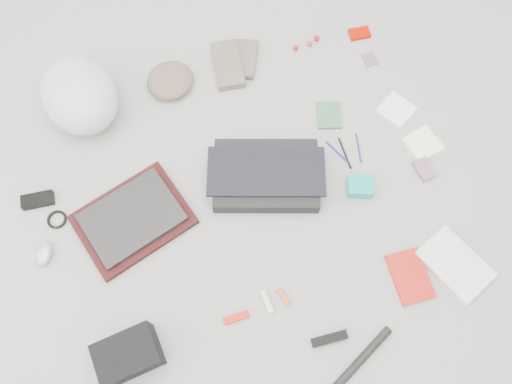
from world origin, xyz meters
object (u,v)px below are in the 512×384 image
object	(u,v)px
accordion_wallet	(360,187)
messenger_bag	(266,176)
book_red	(410,276)
bike_helmet	(79,95)
camera_bag	(129,355)
laptop	(132,217)

from	to	relation	value
accordion_wallet	messenger_bag	bearing A→B (deg)	176.50
book_red	accordion_wallet	size ratio (longest dim) A/B	1.92
bike_helmet	camera_bag	xyz separation A→B (m)	(-0.07, -0.97, -0.04)
laptop	book_red	distance (m)	1.00
camera_bag	accordion_wallet	distance (m)	0.99
camera_bag	book_red	bearing A→B (deg)	-8.32
bike_helmet	accordion_wallet	xyz separation A→B (m)	(0.87, -0.68, -0.08)
camera_bag	accordion_wallet	size ratio (longest dim) A/B	2.04
messenger_bag	bike_helmet	size ratio (longest dim) A/B	1.10
book_red	laptop	bearing A→B (deg)	152.78
messenger_bag	book_red	distance (m)	0.62
bike_helmet	book_red	size ratio (longest dim) A/B	1.93
messenger_bag	bike_helmet	distance (m)	0.77
laptop	book_red	xyz separation A→B (m)	(0.85, -0.53, -0.03)
laptop	camera_bag	distance (m)	0.47
messenger_bag	bike_helmet	bearing A→B (deg)	157.09
bike_helmet	camera_bag	world-z (taller)	bike_helmet
book_red	messenger_bag	bearing A→B (deg)	127.96
laptop	camera_bag	size ratio (longest dim) A/B	1.71
book_red	accordion_wallet	xyz separation A→B (m)	(-0.03, 0.36, 0.01)
laptop	accordion_wallet	world-z (taller)	laptop
messenger_bag	laptop	world-z (taller)	messenger_bag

